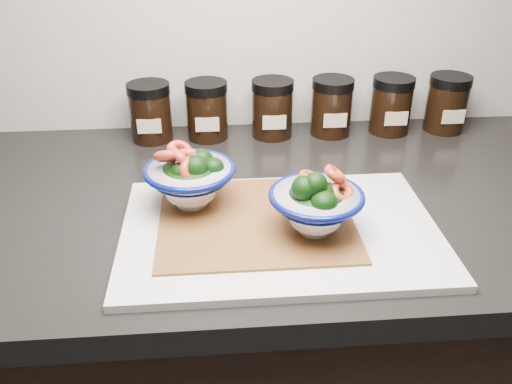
{
  "coord_description": "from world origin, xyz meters",
  "views": [
    {
      "loc": [
        -0.2,
        0.69,
        1.34
      ],
      "look_at": [
        -0.15,
        1.36,
        0.96
      ],
      "focal_mm": 38.0,
      "sensor_mm": 36.0,
      "label": 1
    }
  ],
  "objects": [
    {
      "name": "bamboo_mat",
      "position": [
        -0.15,
        1.36,
        0.91
      ],
      "size": [
        0.28,
        0.24,
        0.0
      ],
      "primitive_type": "cube",
      "color": "#935B2C",
      "rests_on": "cutting_board"
    },
    {
      "name": "spice_jar_e",
      "position": [
        0.15,
        1.69,
        0.96
      ],
      "size": [
        0.08,
        0.08,
        0.11
      ],
      "color": "black",
      "rests_on": "countertop"
    },
    {
      "name": "spice_jar_d",
      "position": [
        0.03,
        1.69,
        0.96
      ],
      "size": [
        0.08,
        0.08,
        0.11
      ],
      "color": "black",
      "rests_on": "countertop"
    },
    {
      "name": "spice_jar_b",
      "position": [
        -0.22,
        1.69,
        0.96
      ],
      "size": [
        0.08,
        0.08,
        0.11
      ],
      "color": "black",
      "rests_on": "countertop"
    },
    {
      "name": "bowl_left",
      "position": [
        -0.24,
        1.41,
        0.96
      ],
      "size": [
        0.14,
        0.14,
        0.1
      ],
      "rotation": [
        0.0,
        0.0,
        -0.33
      ],
      "color": "white",
      "rests_on": "bamboo_mat"
    },
    {
      "name": "cutting_board",
      "position": [
        -0.12,
        1.34,
        0.91
      ],
      "size": [
        0.45,
        0.3,
        0.01
      ],
      "primitive_type": "cube",
      "color": "silver",
      "rests_on": "countertop"
    },
    {
      "name": "spice_jar_a",
      "position": [
        -0.33,
        1.69,
        0.96
      ],
      "size": [
        0.08,
        0.08,
        0.11
      ],
      "color": "black",
      "rests_on": "countertop"
    },
    {
      "name": "spice_jar_c",
      "position": [
        -0.09,
        1.69,
        0.96
      ],
      "size": [
        0.08,
        0.08,
        0.11
      ],
      "color": "black",
      "rests_on": "countertop"
    },
    {
      "name": "spice_jar_f",
      "position": [
        0.26,
        1.69,
        0.96
      ],
      "size": [
        0.08,
        0.08,
        0.11
      ],
      "color": "black",
      "rests_on": "countertop"
    },
    {
      "name": "countertop",
      "position": [
        0.0,
        1.45,
        0.88
      ],
      "size": [
        3.5,
        0.6,
        0.04
      ],
      "primitive_type": "cube",
      "color": "black",
      "rests_on": "cabinet"
    },
    {
      "name": "bowl_right",
      "position": [
        -0.07,
        1.32,
        0.96
      ],
      "size": [
        0.13,
        0.13,
        0.1
      ],
      "rotation": [
        0.0,
        0.0,
        -0.26
      ],
      "color": "white",
      "rests_on": "bamboo_mat"
    }
  ]
}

